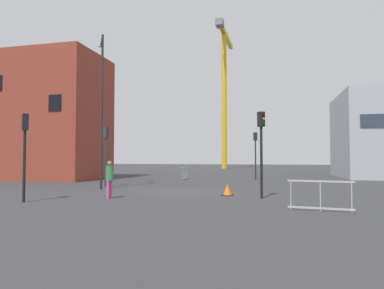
{
  "coord_description": "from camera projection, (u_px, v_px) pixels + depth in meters",
  "views": [
    {
      "loc": [
        5.18,
        -18.15,
        1.88
      ],
      "look_at": [
        0.0,
        3.87,
        2.77
      ],
      "focal_mm": 31.63,
      "sensor_mm": 36.0,
      "label": 1
    }
  ],
  "objects": [
    {
      "name": "construction_crane",
      "position": [
        224.0,
        80.0,
        59.79
      ],
      "size": [
        1.39,
        13.63,
        24.77
      ],
      "color": "gold",
      "rests_on": "ground"
    },
    {
      "name": "traffic_light_crosswalk",
      "position": [
        25.0,
        142.0,
        14.39
      ],
      "size": [
        0.37,
        0.37,
        3.76
      ],
      "color": "black",
      "rests_on": "ground"
    },
    {
      "name": "traffic_light_far",
      "position": [
        106.0,
        146.0,
        22.13
      ],
      "size": [
        0.39,
        0.3,
        3.9
      ],
      "color": "#2D2D30",
      "rests_on": "ground"
    },
    {
      "name": "pedestrian_walking",
      "position": [
        110.0,
        177.0,
        15.69
      ],
      "size": [
        0.34,
        0.34,
        1.73
      ],
      "color": "#D14C8C",
      "rests_on": "ground"
    },
    {
      "name": "traffic_light_median",
      "position": [
        255.0,
        148.0,
        29.56
      ],
      "size": [
        0.36,
        0.37,
        4.1
      ],
      "color": "#232326",
      "rests_on": "ground"
    },
    {
      "name": "ground",
      "position": [
        176.0,
        192.0,
        18.76
      ],
      "size": [
        160.0,
        160.0,
        0.0
      ],
      "primitive_type": "plane",
      "color": "#333335"
    },
    {
      "name": "safety_barrier_mid_span",
      "position": [
        185.0,
        173.0,
        29.74
      ],
      "size": [
        0.26,
        2.41,
        1.08
      ],
      "color": "#9EA0A5",
      "rests_on": "ground"
    },
    {
      "name": "streetlamp_tall",
      "position": [
        102.0,
        100.0,
        20.7
      ],
      "size": [
        1.26,
        1.77,
        9.41
      ],
      "color": "#232326",
      "rests_on": "ground"
    },
    {
      "name": "brick_building",
      "position": [
        51.0,
        118.0,
        30.26
      ],
      "size": [
        9.17,
        6.6,
        10.98
      ],
      "color": "brown",
      "rests_on": "ground"
    },
    {
      "name": "traffic_cone_by_barrier",
      "position": [
        227.0,
        190.0,
        16.87
      ],
      "size": [
        0.58,
        0.58,
        0.58
      ],
      "color": "black",
      "rests_on": "ground"
    },
    {
      "name": "traffic_light_corner",
      "position": [
        261.0,
        140.0,
        15.77
      ],
      "size": [
        0.37,
        0.37,
        4.03
      ],
      "color": "black",
      "rests_on": "ground"
    },
    {
      "name": "safety_barrier_left_run",
      "position": [
        320.0,
        195.0,
        11.92
      ],
      "size": [
        2.22,
        0.32,
        1.08
      ],
      "color": "#B2B5BA",
      "rests_on": "ground"
    }
  ]
}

